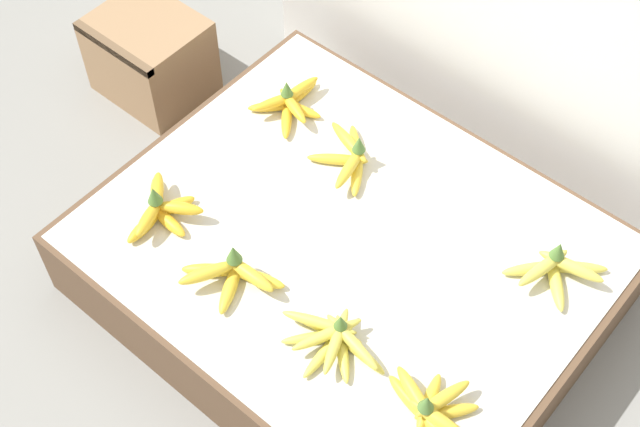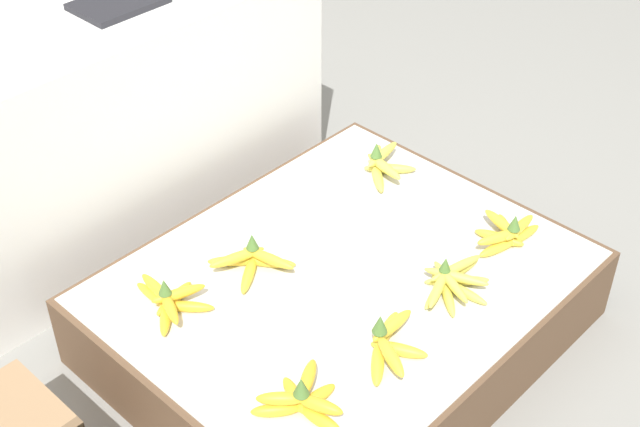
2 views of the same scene
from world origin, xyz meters
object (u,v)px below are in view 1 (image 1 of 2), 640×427
Objects in this scene: banana_bunch_front_left at (161,208)px; banana_bunch_middle_midleft at (351,156)px; banana_bunch_front_midleft at (231,275)px; banana_bunch_middle_right at (556,269)px; banana_bunch_front_right at (431,407)px; banana_bunch_front_midright at (334,338)px; wooden_crate at (150,56)px; banana_bunch_middle_left at (289,103)px.

banana_bunch_front_left reaches higher than banana_bunch_middle_midleft.
banana_bunch_middle_right is at bearing 41.61° from banana_bunch_front_midleft.
banana_bunch_front_right is 0.70m from banana_bunch_middle_midleft.
banana_bunch_front_midleft is 0.74m from banana_bunch_middle_right.
banana_bunch_front_midright is 0.54m from banana_bunch_middle_right.
banana_bunch_front_midleft is at bearing -87.84° from banana_bunch_middle_midleft.
banana_bunch_front_right is at bearing 3.39° from banana_bunch_front_midleft.
banana_bunch_front_right is (1.32, -0.42, 0.13)m from wooden_crate.
banana_bunch_front_midleft is 0.56m from banana_bunch_middle_left.
banana_bunch_middle_midleft is 0.57m from banana_bunch_middle_right.
banana_bunch_front_right reaches higher than banana_bunch_middle_left.
banana_bunch_middle_right reaches higher than banana_bunch_front_midright.
banana_bunch_front_midright is at bearing 0.04° from banana_bunch_front_left.
banana_bunch_front_midleft reaches higher than wooden_crate.
banana_bunch_front_left reaches higher than banana_bunch_middle_right.
banana_bunch_front_right is at bearing -29.99° from banana_bunch_middle_left.
banana_bunch_front_left is at bearing -179.70° from banana_bunch_front_right.
banana_bunch_middle_midleft is (0.24, 0.42, -0.00)m from banana_bunch_front_left.
banana_bunch_front_right is at bearing -17.83° from wooden_crate.
banana_bunch_front_midright is (0.54, 0.00, -0.01)m from banana_bunch_front_left.
banana_bunch_front_left is 0.98× the size of banana_bunch_middle_right.
banana_bunch_middle_left is at bearing 89.78° from banana_bunch_front_left.
banana_bunch_middle_left is 1.00× the size of banana_bunch_middle_midleft.
banana_bunch_front_right is at bearing -92.19° from banana_bunch_middle_right.
banana_bunch_middle_left is 1.06× the size of banana_bunch_middle_right.
banana_bunch_front_midleft reaches higher than banana_bunch_front_right.
banana_bunch_front_midleft is at bearing -62.22° from banana_bunch_middle_left.
banana_bunch_front_midleft reaches higher than banana_bunch_front_midright.
banana_bunch_front_left is at bearing -150.30° from banana_bunch_middle_right.
banana_bunch_front_midleft reaches higher than banana_bunch_middle_left.
wooden_crate is 0.69m from banana_bunch_front_left.
banana_bunch_front_left reaches higher than banana_bunch_front_midright.
banana_bunch_middle_left is at bearing -179.89° from banana_bunch_middle_right.
banana_bunch_front_midleft is at bearing -30.28° from wooden_crate.
banana_bunch_middle_left is 0.25m from banana_bunch_middle_midleft.
banana_bunch_front_midleft is 0.87× the size of banana_bunch_front_midright.
banana_bunch_front_right reaches higher than wooden_crate.
banana_bunch_middle_left is 0.82m from banana_bunch_middle_right.
banana_bunch_middle_midleft reaches higher than banana_bunch_front_midright.
banana_bunch_front_midright is 1.27× the size of banana_bunch_middle_right.
banana_bunch_middle_right reaches higher than banana_bunch_middle_left.
banana_bunch_middle_midleft is at bearing -0.34° from wooden_crate.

